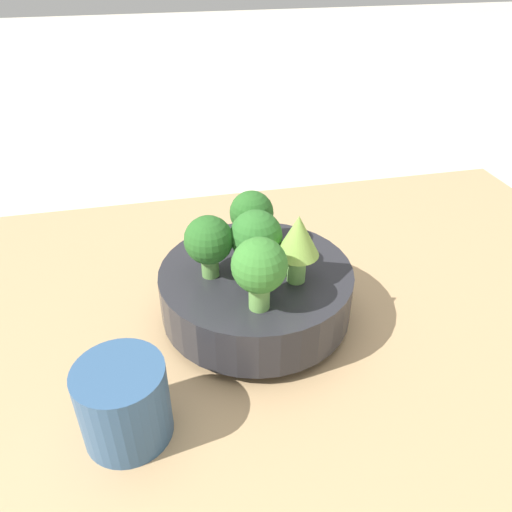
{
  "coord_description": "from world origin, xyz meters",
  "views": [
    {
      "loc": [
        -0.09,
        -0.46,
        0.46
      ],
      "look_at": [
        0.01,
        0.01,
        0.14
      ],
      "focal_mm": 35.0,
      "sensor_mm": 36.0,
      "label": 1
    }
  ],
  "objects": [
    {
      "name": "broccoli_floret_center",
      "position": [
        0.01,
        0.01,
        0.16
      ],
      "size": [
        0.06,
        0.06,
        0.08
      ],
      "color": "#609347",
      "rests_on": "bowl"
    },
    {
      "name": "broccoli_floret_front",
      "position": [
        -0.0,
        -0.06,
        0.17
      ],
      "size": [
        0.06,
        0.06,
        0.08
      ],
      "color": "#6BA34C",
      "rests_on": "bowl"
    },
    {
      "name": "ground_plane",
      "position": [
        0.0,
        0.0,
        0.0
      ],
      "size": [
        6.0,
        6.0,
        0.0
      ],
      "primitive_type": "plane",
      "color": "beige"
    },
    {
      "name": "broccoli_floret_back",
      "position": [
        0.02,
        0.06,
        0.17
      ],
      "size": [
        0.05,
        0.05,
        0.08
      ],
      "color": "#609347",
      "rests_on": "bowl"
    },
    {
      "name": "broccoli_floret_left",
      "position": [
        -0.04,
        0.01,
        0.16
      ],
      "size": [
        0.06,
        0.06,
        0.08
      ],
      "color": "#609347",
      "rests_on": "bowl"
    },
    {
      "name": "table",
      "position": [
        0.0,
        0.0,
        0.02
      ],
      "size": [
        1.13,
        0.72,
        0.05
      ],
      "color": "tan",
      "rests_on": "ground_plane"
    },
    {
      "name": "bowl",
      "position": [
        0.01,
        0.01,
        0.09
      ],
      "size": [
        0.23,
        0.23,
        0.07
      ],
      "color": "#28282D",
      "rests_on": "table"
    },
    {
      "name": "cup",
      "position": [
        -0.15,
        -0.13,
        0.09
      ],
      "size": [
        0.09,
        0.09,
        0.08
      ],
      "color": "#33567F",
      "rests_on": "table"
    },
    {
      "name": "romanesco_piece_near",
      "position": [
        0.05,
        -0.02,
        0.17
      ],
      "size": [
        0.05,
        0.05,
        0.08
      ],
      "color": "#6BA34C",
      "rests_on": "bowl"
    }
  ]
}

